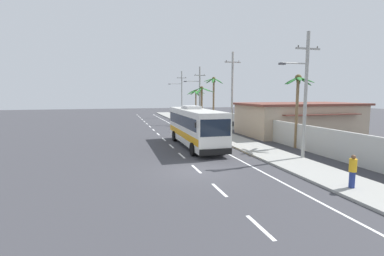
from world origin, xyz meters
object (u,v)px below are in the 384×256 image
object	(u,v)px
pedestrian_near_kerb	(205,123)
palm_fourth	(214,90)
palm_second	(298,94)
palm_nearest	(202,98)
utility_pole_nearest	(305,93)
utility_pole_far	(199,94)
pedestrian_midwalk	(353,171)
coach_bus_foreground	(195,126)
roadside_building	(299,119)
utility_pole_distant	(181,93)
palm_third	(196,97)
motorcycle_beside_bus	(191,128)
utility_pole_mid	(232,92)

from	to	relation	value
pedestrian_near_kerb	palm_fourth	xyz separation A→B (m)	(4.36, 8.72, 4.42)
pedestrian_near_kerb	palm_second	distance (m)	15.26
palm_nearest	utility_pole_nearest	bearing A→B (deg)	-89.27
utility_pole_far	pedestrian_midwalk	bearing A→B (deg)	-93.48
coach_bus_foreground	roadside_building	xyz separation A→B (m)	(14.06, 4.20, -0.02)
utility_pole_distant	coach_bus_foreground	bearing A→B (deg)	-101.09
utility_pole_far	palm_third	bearing A→B (deg)	77.80
pedestrian_near_kerb	roadside_building	distance (m)	11.76
motorcycle_beside_bus	utility_pole_distant	bearing A→B (deg)	79.56
palm_second	palm_fourth	size ratio (longest dim) A/B	0.85
utility_pole_nearest	palm_second	xyz separation A→B (m)	(2.22, 3.84, -0.05)
utility_pole_mid	roadside_building	bearing A→B (deg)	-13.76
utility_pole_mid	roadside_building	world-z (taller)	utility_pole_mid
utility_pole_distant	palm_nearest	bearing A→B (deg)	-91.84
motorcycle_beside_bus	pedestrian_near_kerb	size ratio (longest dim) A/B	1.25
coach_bus_foreground	palm_nearest	distance (m)	17.83
palm_nearest	pedestrian_midwalk	bearing A→B (deg)	-93.07
utility_pole_distant	pedestrian_midwalk	bearing A→B (deg)	-92.65
utility_pole_nearest	utility_pole_distant	distance (m)	39.55
palm_second	roadside_building	world-z (taller)	palm_second
utility_pole_far	palm_nearest	size ratio (longest dim) A/B	1.53
utility_pole_nearest	utility_pole_mid	xyz separation A→B (m)	(0.11, 13.18, 0.12)
motorcycle_beside_bus	utility_pole_mid	world-z (taller)	utility_pole_mid
coach_bus_foreground	utility_pole_distant	world-z (taller)	utility_pole_distant
motorcycle_beside_bus	utility_pole_far	size ratio (longest dim) A/B	0.21
pedestrian_midwalk	utility_pole_far	world-z (taller)	utility_pole_far
utility_pole_distant	palm_third	world-z (taller)	utility_pole_distant
motorcycle_beside_bus	pedestrian_midwalk	distance (m)	22.10
palm_fourth	roadside_building	size ratio (longest dim) A/B	0.54
pedestrian_midwalk	utility_pole_far	size ratio (longest dim) A/B	0.18
utility_pole_far	utility_pole_distant	size ratio (longest dim) A/B	0.97
utility_pole_mid	utility_pole_distant	world-z (taller)	utility_pole_mid
utility_pole_far	palm_second	size ratio (longest dim) A/B	1.42
pedestrian_near_kerb	palm_fourth	size ratio (longest dim) A/B	0.21
coach_bus_foreground	palm_fourth	world-z (taller)	palm_fourth
palm_third	utility_pole_nearest	bearing A→B (deg)	-92.87
coach_bus_foreground	utility_pole_nearest	distance (m)	9.84
roadside_building	pedestrian_midwalk	bearing A→B (deg)	-118.99
motorcycle_beside_bus	palm_fourth	size ratio (longest dim) A/B	0.26
utility_pole_distant	palm_fourth	distance (m)	13.00
utility_pole_far	utility_pole_mid	bearing A→B (deg)	-89.81
pedestrian_midwalk	utility_pole_far	xyz separation A→B (m)	(2.00, 32.81, 3.86)
utility_pole_mid	palm_fourth	bearing A→B (deg)	79.19
coach_bus_foreground	utility_pole_distant	xyz separation A→B (m)	(6.37, 32.47, 3.13)
utility_pole_far	roadside_building	world-z (taller)	utility_pole_far
utility_pole_nearest	coach_bus_foreground	bearing A→B (deg)	131.04
palm_nearest	roadside_building	distance (m)	15.12
utility_pole_nearest	palm_third	xyz separation A→B (m)	(1.70, 33.89, -0.54)
motorcycle_beside_bus	palm_second	world-z (taller)	palm_second
pedestrian_midwalk	utility_pole_distant	distance (m)	46.22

